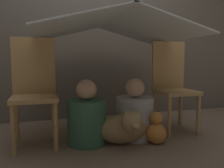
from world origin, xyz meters
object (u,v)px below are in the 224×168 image
(dog, at_px, (125,127))
(chair_left, at_px, (34,87))
(chair_right, at_px, (172,83))
(person_front, at_px, (87,118))
(person_second, at_px, (135,114))

(dog, bearing_deg, chair_left, 160.52)
(chair_right, bearing_deg, chair_left, -177.99)
(chair_left, relative_size, chair_right, 1.00)
(chair_left, bearing_deg, person_front, -18.73)
(person_second, bearing_deg, person_front, -177.59)
(person_front, distance_m, person_second, 0.47)
(chair_left, distance_m, person_second, 0.96)
(person_front, relative_size, dog, 1.23)
(chair_left, distance_m, chair_right, 1.39)
(chair_left, bearing_deg, chair_right, -1.50)
(chair_left, distance_m, person_front, 0.54)
(chair_left, relative_size, dog, 2.02)
(chair_left, xyz_separation_m, dog, (0.76, -0.27, -0.35))
(chair_right, xyz_separation_m, person_second, (-0.48, -0.12, -0.28))
(chair_left, height_order, dog, chair_left)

